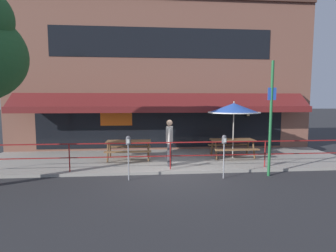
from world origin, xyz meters
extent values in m
plane|color=#2D2D30|center=(0.00, 0.00, 0.00)|extent=(120.00, 120.00, 0.00)
cube|color=#9E998E|center=(0.00, 2.00, 0.05)|extent=(15.00, 4.00, 0.10)
cube|color=brown|center=(0.00, 4.25, 3.63)|extent=(15.00, 0.50, 7.25)
cube|color=black|center=(0.00, 3.99, 5.22)|extent=(10.50, 0.02, 1.40)
cube|color=black|center=(0.00, 3.99, 1.35)|extent=(12.00, 0.02, 2.30)
cube|color=orange|center=(-2.25, 3.97, 1.65)|extent=(1.50, 0.02, 0.70)
cube|color=maroon|center=(0.00, 3.45, 2.50)|extent=(13.80, 0.92, 0.70)
cube|color=maroon|center=(0.00, 2.94, 2.10)|extent=(13.80, 0.08, 0.28)
cube|color=black|center=(4.12, 3.86, 2.03)|extent=(0.04, 0.28, 0.04)
cube|color=black|center=(4.12, 3.72, 1.85)|extent=(0.18, 0.18, 0.28)
cube|color=beige|center=(4.12, 3.72, 1.85)|extent=(0.13, 0.19, 0.20)
cylinder|color=maroon|center=(-3.45, 0.30, 0.57)|extent=(0.04, 0.04, 0.95)
cylinder|color=maroon|center=(0.00, 0.30, 0.57)|extent=(0.04, 0.04, 0.95)
cylinder|color=maroon|center=(3.45, 0.30, 0.57)|extent=(0.04, 0.04, 0.95)
cube|color=maroon|center=(0.00, 0.30, 1.05)|extent=(13.80, 0.04, 0.04)
cube|color=maroon|center=(0.00, 0.30, 0.57)|extent=(13.80, 0.03, 0.03)
cube|color=brown|center=(-1.55, 1.92, 0.84)|extent=(1.80, 0.80, 0.05)
cube|color=brown|center=(-1.55, 1.34, 0.54)|extent=(1.80, 0.26, 0.04)
cube|color=brown|center=(-1.55, 2.50, 0.54)|extent=(1.80, 0.26, 0.04)
cylinder|color=brown|center=(-0.75, 1.60, 0.47)|extent=(0.07, 0.30, 0.73)
cylinder|color=brown|center=(-0.75, 2.24, 0.47)|extent=(0.07, 0.30, 0.73)
cylinder|color=brown|center=(-2.35, 1.60, 0.47)|extent=(0.07, 0.30, 0.73)
cylinder|color=brown|center=(-2.35, 2.24, 0.47)|extent=(0.07, 0.30, 0.73)
cube|color=brown|center=(2.81, 1.97, 0.84)|extent=(1.80, 0.80, 0.05)
cube|color=brown|center=(2.81, 1.39, 0.54)|extent=(1.80, 0.26, 0.04)
cube|color=brown|center=(2.81, 2.55, 0.54)|extent=(1.80, 0.26, 0.04)
cylinder|color=brown|center=(3.61, 1.65, 0.47)|extent=(0.07, 0.30, 0.73)
cylinder|color=brown|center=(3.61, 2.29, 0.47)|extent=(0.07, 0.30, 0.73)
cylinder|color=brown|center=(2.01, 1.65, 0.47)|extent=(0.07, 0.30, 0.73)
cylinder|color=brown|center=(2.01, 2.29, 0.47)|extent=(0.07, 0.30, 0.73)
cylinder|color=#B7B2A8|center=(2.81, 1.92, 1.25)|extent=(0.04, 0.04, 2.30)
cone|color=#2D56B7|center=(2.81, 1.92, 2.20)|extent=(2.10, 2.10, 0.42)
cylinder|color=white|center=(2.81, 1.92, 2.01)|extent=(2.14, 2.14, 0.06)
sphere|color=#B7B2A8|center=(2.81, 1.92, 2.44)|extent=(0.07, 0.07, 0.07)
cylinder|color=#333338|center=(0.03, 0.90, 0.53)|extent=(0.15, 0.15, 0.86)
cylinder|color=#333338|center=(0.00, 0.70, 0.53)|extent=(0.15, 0.15, 0.86)
cube|color=#B2ADA3|center=(0.02, 0.80, 1.26)|extent=(0.29, 0.43, 0.60)
cylinder|color=#B2ADA3|center=(0.05, 1.06, 1.23)|extent=(0.10, 0.10, 0.54)
cylinder|color=#B2ADA3|center=(-0.02, 0.55, 1.23)|extent=(0.10, 0.10, 0.54)
sphere|color=tan|center=(0.02, 0.80, 1.70)|extent=(0.22, 0.22, 0.22)
cylinder|color=gray|center=(-1.41, -0.54, 0.57)|extent=(0.04, 0.04, 1.15)
cylinder|color=#4C4C51|center=(-1.41, -0.54, 1.25)|extent=(0.15, 0.15, 0.20)
sphere|color=#4C4C51|center=(-1.41, -0.54, 1.35)|extent=(0.14, 0.14, 0.14)
cube|color=silver|center=(-1.41, -0.62, 1.26)|extent=(0.08, 0.01, 0.13)
cylinder|color=gray|center=(1.65, -0.60, 0.57)|extent=(0.04, 0.04, 1.15)
cylinder|color=#4C4C51|center=(1.65, -0.60, 1.25)|extent=(0.15, 0.15, 0.20)
sphere|color=#4C4C51|center=(1.65, -0.60, 1.35)|extent=(0.14, 0.14, 0.14)
cube|color=silver|center=(1.65, -0.68, 1.26)|extent=(0.08, 0.01, 0.13)
cylinder|color=#1E6033|center=(3.24, -0.45, 1.90)|extent=(0.09, 0.09, 3.79)
cube|color=blue|center=(3.24, -0.47, 2.73)|extent=(0.28, 0.02, 0.40)
camera|label=1|loc=(-0.87, -8.69, 2.55)|focal=28.00mm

